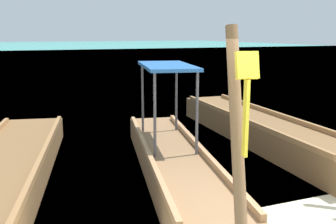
# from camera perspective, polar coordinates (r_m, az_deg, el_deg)

# --- Properties ---
(sea_water) EXTENTS (120.00, 120.00, 0.00)m
(sea_water) POSITION_cam_1_polar(r_m,az_deg,el_deg) (64.62, -19.96, 8.48)
(sea_water) COLOR #2DB29E
(sea_water) RESTS_ON ground
(longtail_boat_turquoise_ribbon) EXTENTS (2.62, 6.84, 2.52)m
(longtail_boat_turquoise_ribbon) POSITION_cam_1_polar(r_m,az_deg,el_deg) (7.18, -22.49, -8.16)
(longtail_boat_turquoise_ribbon) COLOR brown
(longtail_boat_turquoise_ribbon) RESTS_ON ground
(longtail_boat_yellow_ribbon) EXTENTS (2.24, 6.36, 2.64)m
(longtail_boat_yellow_ribbon) POSITION_cam_1_polar(r_m,az_deg,el_deg) (7.02, 0.93, -7.15)
(longtail_boat_yellow_ribbon) COLOR olive
(longtail_boat_yellow_ribbon) RESTS_ON ground
(longtail_boat_red_ribbon) EXTENTS (1.57, 7.36, 2.52)m
(longtail_boat_red_ribbon) POSITION_cam_1_polar(r_m,az_deg,el_deg) (9.53, 13.30, -2.56)
(longtail_boat_red_ribbon) COLOR brown
(longtail_boat_red_ribbon) RESTS_ON ground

